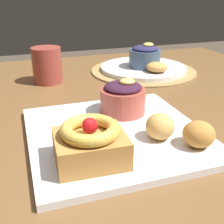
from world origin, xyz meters
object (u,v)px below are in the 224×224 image
object	(u,v)px
cake_slice	(90,143)
fritter_middle	(199,134)
back_plate	(143,68)
back_pastry	(157,67)
fritter_front	(160,126)
coffee_mug	(47,65)
front_plate	(116,134)
berry_ramekin	(123,98)
back_ramekin	(145,56)

from	to	relation	value
cake_slice	fritter_middle	distance (m)	0.17
back_plate	back_pastry	distance (m)	0.07
cake_slice	back_plate	size ratio (longest dim) A/B	0.40
cake_slice	fritter_front	bearing A→B (deg)	13.09
cake_slice	fritter_front	size ratio (longest dim) A/B	2.18
cake_slice	coffee_mug	size ratio (longest dim) A/B	1.09
front_plate	coffee_mug	world-z (taller)	coffee_mug
berry_ramekin	back_ramekin	size ratio (longest dim) A/B	0.95
berry_ramekin	back_pastry	distance (m)	0.30
berry_ramekin	coffee_mug	xyz separation A→B (m)	(-0.11, 0.29, 0.00)
fritter_front	fritter_middle	world-z (taller)	fritter_front
back_ramekin	coffee_mug	size ratio (longest dim) A/B	0.98
front_plate	cake_slice	world-z (taller)	cake_slice
back_ramekin	fritter_front	bearing A→B (deg)	-111.08
cake_slice	back_pastry	bearing A→B (deg)	52.17
front_plate	fritter_middle	distance (m)	0.14
fritter_front	fritter_middle	bearing A→B (deg)	-41.86
fritter_front	back_pastry	size ratio (longest dim) A/B	0.78
berry_ramekin	fritter_front	xyz separation A→B (m)	(0.02, -0.12, -0.01)
back_ramekin	back_plate	bearing A→B (deg)	83.72
front_plate	fritter_middle	size ratio (longest dim) A/B	5.88
cake_slice	berry_ramekin	size ratio (longest dim) A/B	1.16
fritter_front	back_ramekin	xyz separation A→B (m)	(0.16, 0.42, 0.02)
fritter_middle	coffee_mug	size ratio (longest dim) A/B	0.53
back_pastry	coffee_mug	xyz separation A→B (m)	(-0.31, 0.05, 0.02)
back_plate	back_ramekin	world-z (taller)	back_ramekin
front_plate	cake_slice	bearing A→B (deg)	-129.86
cake_slice	back_plate	xyz separation A→B (m)	(0.29, 0.45, -0.03)
fritter_middle	back_ramekin	size ratio (longest dim) A/B	0.54
cake_slice	back_ramekin	world-z (taller)	back_ramekin
back_plate	back_ramekin	bearing A→B (deg)	-96.28
back_plate	back_pastry	size ratio (longest dim) A/B	4.27
fritter_middle	back_plate	size ratio (longest dim) A/B	0.19
berry_ramekin	fritter_front	world-z (taller)	berry_ramekin
back_plate	coffee_mug	bearing A→B (deg)	-176.81
cake_slice	back_plate	distance (m)	0.54
coffee_mug	fritter_front	bearing A→B (deg)	-71.72
berry_ramekin	back_pastry	bearing A→B (deg)	50.49
front_plate	fritter_middle	xyz separation A→B (m)	(0.11, -0.09, 0.03)
cake_slice	front_plate	bearing A→B (deg)	50.14
front_plate	cake_slice	distance (m)	0.11
back_plate	back_ramekin	distance (m)	0.04
berry_ramekin	back_plate	bearing A→B (deg)	59.02
berry_ramekin	back_plate	xyz separation A→B (m)	(0.18, 0.30, -0.03)
front_plate	back_ramekin	size ratio (longest dim) A/B	3.18
back_pastry	coffee_mug	distance (m)	0.31
cake_slice	back_ramekin	size ratio (longest dim) A/B	1.11
back_plate	berry_ramekin	bearing A→B (deg)	-120.98
cake_slice	berry_ramekin	xyz separation A→B (m)	(0.11, 0.15, 0.00)
back_pastry	coffee_mug	world-z (taller)	coffee_mug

